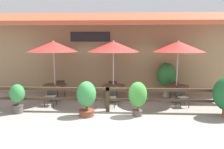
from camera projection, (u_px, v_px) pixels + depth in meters
ground_plane at (106, 121)px, 7.58m from camera, size 60.00×60.00×0.00m
building_facade at (112, 53)px, 11.33m from camera, size 14.28×1.49×4.23m
patio_railing at (108, 94)px, 8.52m from camera, size 10.40×0.14×0.95m
patio_umbrella_near at (53, 47)px, 9.93m from camera, size 2.33×2.33×2.79m
dining_table_near at (55, 88)px, 10.20m from camera, size 1.09×1.09×0.76m
chair_near_streetside at (51, 95)px, 9.40m from camera, size 0.43×0.43×0.83m
chair_near_wallside at (61, 87)px, 11.04m from camera, size 0.50×0.50×0.83m
patio_umbrella_middle at (113, 47)px, 9.79m from camera, size 2.33×2.33×2.79m
dining_table_middle at (113, 88)px, 10.06m from camera, size 1.09×1.09×0.76m
chair_middle_streetside at (111, 96)px, 9.26m from camera, size 0.48×0.48×0.83m
chair_middle_wallside at (113, 88)px, 10.91m from camera, size 0.43×0.43×0.83m
patio_umbrella_far at (178, 47)px, 9.70m from camera, size 2.33×2.33×2.79m
dining_table_far at (176, 89)px, 9.97m from camera, size 1.09×1.09×0.76m
chair_far_streetside at (182, 96)px, 9.20m from camera, size 0.51×0.51×0.83m
chair_far_wallside at (173, 88)px, 10.78m from camera, size 0.48×0.48×0.83m
potted_plant_tall_tropical at (138, 96)px, 7.99m from camera, size 0.68×0.61×1.28m
potted_plant_small_flowering at (87, 97)px, 7.97m from camera, size 0.70×0.63×1.30m
potted_plant_broad_leaf at (17, 96)px, 8.34m from camera, size 0.57×0.51×1.13m
potted_plant_corner_fern at (167, 76)px, 10.80m from camera, size 0.93×0.83×1.71m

